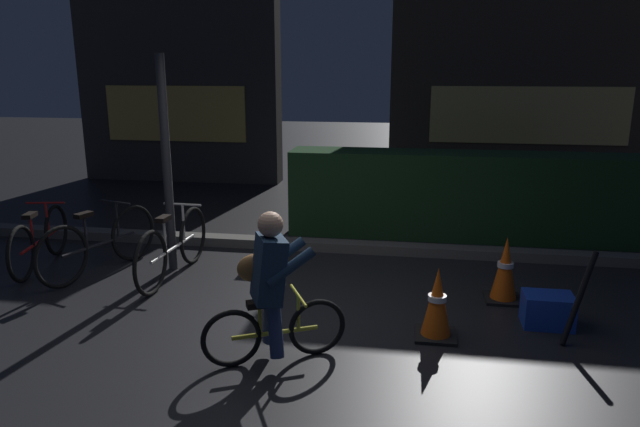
% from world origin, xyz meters
% --- Properties ---
extents(ground_plane, '(40.00, 40.00, 0.00)m').
position_xyz_m(ground_plane, '(0.00, 0.00, 0.00)').
color(ground_plane, black).
extents(sidewalk_curb, '(12.00, 0.24, 0.12)m').
position_xyz_m(sidewalk_curb, '(0.00, 2.20, 0.06)').
color(sidewalk_curb, '#56544F').
rests_on(sidewalk_curb, ground).
extents(hedge_row, '(4.80, 0.70, 1.18)m').
position_xyz_m(hedge_row, '(1.80, 3.10, 0.59)').
color(hedge_row, '#19381C').
rests_on(hedge_row, ground).
extents(storefront_left, '(4.16, 0.54, 4.10)m').
position_xyz_m(storefront_left, '(-3.67, 6.50, 2.04)').
color(storefront_left, '#383330').
rests_on(storefront_left, ground).
extents(storefront_right, '(5.35, 0.54, 4.85)m').
position_xyz_m(storefront_right, '(3.27, 7.20, 2.41)').
color(storefront_right, '#42382D').
rests_on(storefront_right, ground).
extents(street_post, '(0.10, 0.10, 2.46)m').
position_xyz_m(street_post, '(-1.65, 1.20, 1.23)').
color(street_post, '#2D2D33').
rests_on(street_post, ground).
extents(parked_bike_leftmost, '(0.46, 1.57, 0.73)m').
position_xyz_m(parked_bike_leftmost, '(-3.22, 1.01, 0.33)').
color(parked_bike_leftmost, black).
rests_on(parked_bike_leftmost, ground).
extents(parked_bike_left_mid, '(0.60, 1.65, 0.79)m').
position_xyz_m(parked_bike_left_mid, '(-2.41, 0.94, 0.36)').
color(parked_bike_left_mid, black).
rests_on(parked_bike_left_mid, ground).
extents(parked_bike_center_left, '(0.46, 1.73, 0.79)m').
position_xyz_m(parked_bike_center_left, '(-1.52, 0.93, 0.36)').
color(parked_bike_center_left, black).
rests_on(parked_bike_center_left, ground).
extents(traffic_cone_near, '(0.36, 0.36, 0.64)m').
position_xyz_m(traffic_cone_near, '(1.35, -0.10, 0.31)').
color(traffic_cone_near, black).
rests_on(traffic_cone_near, ground).
extents(traffic_cone_far, '(0.36, 0.36, 0.67)m').
position_xyz_m(traffic_cone_far, '(2.05, 0.84, 0.33)').
color(traffic_cone_far, black).
rests_on(traffic_cone_far, ground).
extents(blue_crate, '(0.44, 0.32, 0.30)m').
position_xyz_m(blue_crate, '(2.36, 0.30, 0.15)').
color(blue_crate, '#193DB7').
rests_on(blue_crate, ground).
extents(cyclist, '(1.08, 0.58, 1.25)m').
position_xyz_m(cyclist, '(0.02, -0.72, 0.63)').
color(cyclist, black).
rests_on(cyclist, ground).
extents(closed_umbrella, '(0.34, 0.36, 0.77)m').
position_xyz_m(closed_umbrella, '(2.55, 0.05, 0.39)').
color(closed_umbrella, black).
rests_on(closed_umbrella, ground).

